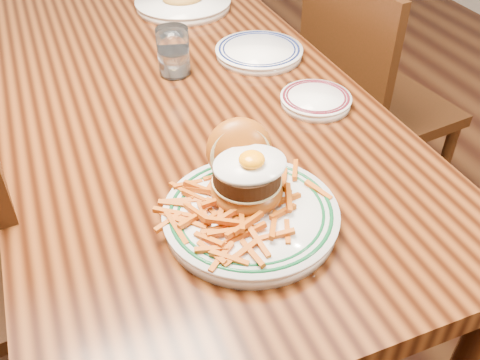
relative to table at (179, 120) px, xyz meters
name	(u,v)px	position (x,y,z in m)	size (l,w,h in m)	color
floor	(193,288)	(0.00, 0.00, -0.66)	(6.00, 6.00, 0.00)	black
table	(179,120)	(0.00, 0.00, 0.00)	(0.85, 1.60, 0.75)	black
chair_right	(366,100)	(0.68, 0.15, -0.18)	(0.47, 0.47, 0.91)	#38180B
main_plate	(249,199)	(-0.01, -0.48, 0.13)	(0.31, 0.32, 0.15)	white
side_plate	(316,99)	(0.28, -0.19, 0.10)	(0.17, 0.17, 0.03)	white
rear_plate	(259,51)	(0.26, 0.09, 0.10)	(0.23, 0.23, 0.03)	white
water_glass	(174,54)	(0.02, 0.08, 0.14)	(0.08, 0.08, 0.12)	white
far_plate	(183,3)	(0.17, 0.49, 0.11)	(0.30, 0.30, 0.05)	white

